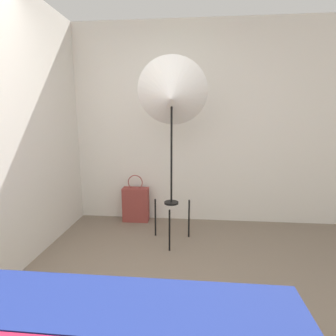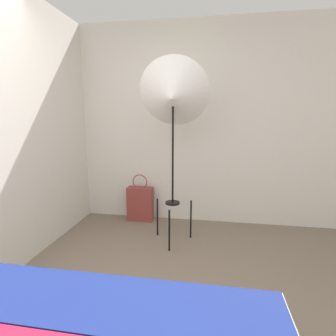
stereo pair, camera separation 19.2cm
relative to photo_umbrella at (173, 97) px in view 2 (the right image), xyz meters
name	(u,v)px [view 2 (the right image)]	position (x,y,z in m)	size (l,w,h in m)	color
wall_back	(170,125)	(-0.14, 0.70, -0.32)	(8.00, 0.05, 2.60)	silver
wall_side_left	(13,129)	(-1.37, -0.65, -0.32)	(0.05, 8.00, 2.60)	silver
photo_umbrella	(173,97)	(0.00, 0.00, 0.00)	(0.76, 0.50, 2.03)	black
tote_bag	(140,203)	(-0.53, 0.54, -1.38)	(0.35, 0.15, 0.65)	brown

